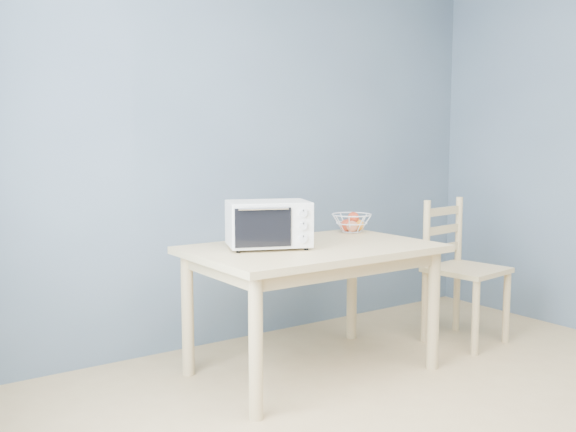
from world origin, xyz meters
TOP-DOWN VIEW (x-y plane):
  - room at (0.00, 0.00)m, footprint 4.01×4.51m
  - dining_table at (-0.08, 1.43)m, footprint 1.40×0.90m
  - toaster_oven at (-0.35, 1.52)m, footprint 0.53×0.45m
  - fruit_basket at (0.46, 1.73)m, footprint 0.28×0.28m
  - dining_chair at (1.10, 1.34)m, footprint 0.51×0.51m

SIDE VIEW (x-z plane):
  - dining_chair at x=1.10m, z-range -0.01..0.96m
  - dining_table at x=-0.08m, z-range 0.27..1.02m
  - fruit_basket at x=0.46m, z-range 0.75..0.88m
  - toaster_oven at x=-0.35m, z-range 0.76..1.02m
  - room at x=0.00m, z-range -0.01..2.61m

